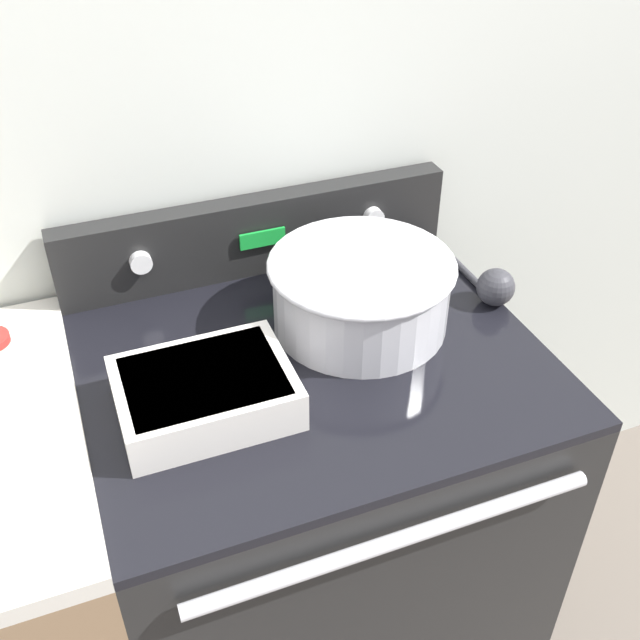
{
  "coord_description": "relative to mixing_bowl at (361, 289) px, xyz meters",
  "views": [
    {
      "loc": [
        -0.35,
        -0.6,
        1.74
      ],
      "look_at": [
        0.02,
        0.34,
        0.99
      ],
      "focal_mm": 42.0,
      "sensor_mm": 36.0,
      "label": 1
    }
  ],
  "objects": [
    {
      "name": "casserole_dish",
      "position": [
        -0.31,
        -0.12,
        -0.04
      ],
      "size": [
        0.27,
        0.2,
        0.07
      ],
      "color": "silver",
      "rests_on": "stove_range"
    },
    {
      "name": "ladle",
      "position": [
        0.26,
        -0.01,
        -0.04
      ],
      "size": [
        0.07,
        0.31,
        0.07
      ],
      "color": "#333338",
      "rests_on": "stove_range"
    },
    {
      "name": "control_panel",
      "position": [
        -0.11,
        0.24,
        0.0
      ],
      "size": [
        0.77,
        0.07,
        0.15
      ],
      "color": "black",
      "rests_on": "stove_range"
    },
    {
      "name": "stove_range",
      "position": [
        -0.11,
        -0.06,
        -0.54
      ],
      "size": [
        0.77,
        0.68,
        0.93
      ],
      "color": "black",
      "rests_on": "ground_plane"
    },
    {
      "name": "mixing_bowl",
      "position": [
        0.0,
        0.0,
        0.0
      ],
      "size": [
        0.33,
        0.33,
        0.13
      ],
      "color": "silver",
      "rests_on": "stove_range"
    },
    {
      "name": "kitchen_wall",
      "position": [
        -0.11,
        0.3,
        0.25
      ],
      "size": [
        8.0,
        0.05,
        2.5
      ],
      "color": "silver",
      "rests_on": "ground_plane"
    }
  ]
}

